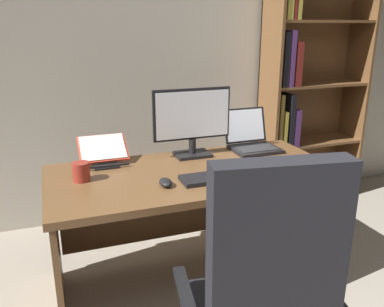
{
  "coord_description": "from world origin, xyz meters",
  "views": [
    {
      "loc": [
        -0.99,
        -0.76,
        1.53
      ],
      "look_at": [
        -0.28,
        1.22,
        0.86
      ],
      "focal_mm": 37.7,
      "sensor_mm": 36.0,
      "label": 1
    }
  ],
  "objects_px": {
    "monitor": "(192,122)",
    "open_binder": "(286,172)",
    "laptop": "(252,141)",
    "keyboard": "(219,177)",
    "reading_stand_with_book": "(103,151)",
    "notepad": "(238,165)",
    "coffee_mug": "(81,172)",
    "computer_mouse": "(166,182)",
    "desk": "(189,198)",
    "bookshelf": "(303,87)",
    "pen": "(242,163)"
  },
  "relations": [
    {
      "from": "monitor",
      "to": "open_binder",
      "type": "relative_size",
      "value": 0.99
    },
    {
      "from": "laptop",
      "to": "open_binder",
      "type": "height_order",
      "value": "laptop"
    },
    {
      "from": "keyboard",
      "to": "laptop",
      "type": "bearing_deg",
      "value": 45.88
    },
    {
      "from": "reading_stand_with_book",
      "to": "notepad",
      "type": "bearing_deg",
      "value": -23.56
    },
    {
      "from": "monitor",
      "to": "keyboard",
      "type": "bearing_deg",
      "value": -90.0
    },
    {
      "from": "monitor",
      "to": "coffee_mug",
      "type": "relative_size",
      "value": 4.88
    },
    {
      "from": "reading_stand_with_book",
      "to": "computer_mouse",
      "type": "bearing_deg",
      "value": -62.82
    },
    {
      "from": "keyboard",
      "to": "computer_mouse",
      "type": "bearing_deg",
      "value": 180.0
    },
    {
      "from": "desk",
      "to": "bookshelf",
      "type": "height_order",
      "value": "bookshelf"
    },
    {
      "from": "computer_mouse",
      "to": "pen",
      "type": "height_order",
      "value": "computer_mouse"
    },
    {
      "from": "pen",
      "to": "coffee_mug",
      "type": "bearing_deg",
      "value": 175.95
    },
    {
      "from": "open_binder",
      "to": "coffee_mug",
      "type": "distance_m",
      "value": 1.12
    },
    {
      "from": "open_binder",
      "to": "pen",
      "type": "distance_m",
      "value": 0.27
    },
    {
      "from": "desk",
      "to": "computer_mouse",
      "type": "xyz_separation_m",
      "value": [
        -0.21,
        -0.24,
        0.22
      ]
    },
    {
      "from": "laptop",
      "to": "reading_stand_with_book",
      "type": "xyz_separation_m",
      "value": [
        -0.97,
        0.04,
        0.02
      ]
    },
    {
      "from": "open_binder",
      "to": "notepad",
      "type": "relative_size",
      "value": 2.41
    },
    {
      "from": "desk",
      "to": "monitor",
      "type": "distance_m",
      "value": 0.47
    },
    {
      "from": "notepad",
      "to": "keyboard",
      "type": "bearing_deg",
      "value": -140.64
    },
    {
      "from": "keyboard",
      "to": "pen",
      "type": "relative_size",
      "value": 3.0
    },
    {
      "from": "desk",
      "to": "open_binder",
      "type": "relative_size",
      "value": 3.23
    },
    {
      "from": "monitor",
      "to": "reading_stand_with_book",
      "type": "bearing_deg",
      "value": 174.74
    },
    {
      "from": "monitor",
      "to": "open_binder",
      "type": "xyz_separation_m",
      "value": [
        0.38,
        -0.48,
        -0.21
      ]
    },
    {
      "from": "desk",
      "to": "laptop",
      "type": "distance_m",
      "value": 0.6
    },
    {
      "from": "notepad",
      "to": "laptop",
      "type": "bearing_deg",
      "value": 50.32
    },
    {
      "from": "monitor",
      "to": "notepad",
      "type": "relative_size",
      "value": 2.37
    },
    {
      "from": "reading_stand_with_book",
      "to": "notepad",
      "type": "relative_size",
      "value": 1.37
    },
    {
      "from": "bookshelf",
      "to": "laptop",
      "type": "height_order",
      "value": "bookshelf"
    },
    {
      "from": "open_binder",
      "to": "pen",
      "type": "xyz_separation_m",
      "value": [
        -0.17,
        0.21,
        0.0
      ]
    },
    {
      "from": "bookshelf",
      "to": "monitor",
      "type": "relative_size",
      "value": 4.18
    },
    {
      "from": "desk",
      "to": "pen",
      "type": "xyz_separation_m",
      "value": [
        0.3,
        -0.08,
        0.21
      ]
    },
    {
      "from": "bookshelf",
      "to": "reading_stand_with_book",
      "type": "relative_size",
      "value": 7.26
    },
    {
      "from": "bookshelf",
      "to": "coffee_mug",
      "type": "bearing_deg",
      "value": -156.15
    },
    {
      "from": "bookshelf",
      "to": "monitor",
      "type": "bearing_deg",
      "value": -152.34
    },
    {
      "from": "desk",
      "to": "reading_stand_with_book",
      "type": "height_order",
      "value": "reading_stand_with_book"
    },
    {
      "from": "notepad",
      "to": "pen",
      "type": "bearing_deg",
      "value": 0.0
    },
    {
      "from": "laptop",
      "to": "pen",
      "type": "relative_size",
      "value": 2.32
    },
    {
      "from": "desk",
      "to": "notepad",
      "type": "xyz_separation_m",
      "value": [
        0.28,
        -0.08,
        0.2
      ]
    },
    {
      "from": "laptop",
      "to": "open_binder",
      "type": "relative_size",
      "value": 0.64
    },
    {
      "from": "reading_stand_with_book",
      "to": "coffee_mug",
      "type": "distance_m",
      "value": 0.3
    },
    {
      "from": "pen",
      "to": "computer_mouse",
      "type": "bearing_deg",
      "value": -162.84
    },
    {
      "from": "desk",
      "to": "notepad",
      "type": "relative_size",
      "value": 7.78
    },
    {
      "from": "computer_mouse",
      "to": "reading_stand_with_book",
      "type": "xyz_separation_m",
      "value": [
        -0.25,
        0.48,
        0.05
      ]
    },
    {
      "from": "bookshelf",
      "to": "coffee_mug",
      "type": "xyz_separation_m",
      "value": [
        -1.94,
        -0.86,
        -0.23
      ]
    },
    {
      "from": "open_binder",
      "to": "notepad",
      "type": "height_order",
      "value": "open_binder"
    },
    {
      "from": "bookshelf",
      "to": "open_binder",
      "type": "bearing_deg",
      "value": -127.17
    },
    {
      "from": "desk",
      "to": "notepad",
      "type": "bearing_deg",
      "value": -16.62
    },
    {
      "from": "monitor",
      "to": "computer_mouse",
      "type": "relative_size",
      "value": 4.79
    },
    {
      "from": "computer_mouse",
      "to": "notepad",
      "type": "bearing_deg",
      "value": 17.82
    },
    {
      "from": "desk",
      "to": "open_binder",
      "type": "bearing_deg",
      "value": -31.82
    },
    {
      "from": "coffee_mug",
      "to": "notepad",
      "type": "bearing_deg",
      "value": -4.14
    }
  ]
}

